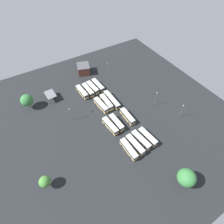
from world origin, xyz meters
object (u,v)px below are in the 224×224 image
Objects in this scene: lamp_post_mid_lot at (155,98)px; bus_row3_slot3 at (82,92)px; maintenance_shelter at (50,94)px; lamp_post_near_entrance at (70,114)px; bus_row3_slot2 at (88,90)px; bus_row3_slot0 at (98,85)px; bus_row2_slot0 at (112,100)px; bus_row1_slot0 at (127,116)px; bus_row2_slot1 at (106,102)px; bus_row0_slot0 at (148,137)px; lamp_post_far_corner at (107,68)px; tree_south_edge at (187,178)px; bus_row0_slot1 at (141,140)px; bus_row0_slot2 at (135,145)px; tree_west_edge at (27,100)px; bus_row1_slot3 at (110,126)px; bus_row1_slot2 at (116,122)px; bus_row2_slot2 at (101,105)px; lamp_post_by_building at (181,111)px; tree_east_edge at (45,182)px; bus_row0_slot3 at (129,149)px; bus_row3_slot1 at (93,88)px; depot_building at (84,69)px.

bus_row3_slot3 is at bearing 47.23° from lamp_post_mid_lot.
lamp_post_near_entrance reaches higher than maintenance_shelter.
bus_row3_slot2 is 1.16× the size of lamp_post_mid_lot.
bus_row2_slot0 is at bearing -176.33° from bus_row3_slot0.
lamp_post_mid_lot reaches higher than bus_row3_slot0.
bus_row2_slot1 is at bearing 16.72° from bus_row1_slot0.
bus_row1_slot0 is (15.20, 1.19, -0.00)m from bus_row0_slot0.
tree_south_edge is (-76.86, 9.86, 1.28)m from lamp_post_far_corner.
bus_row2_slot1 is 1.04× the size of bus_row3_slot2.
lamp_post_far_corner reaches higher than bus_row3_slot3.
bus_row0_slot1 is 1.00× the size of bus_row0_slot2.
bus_row2_slot0 is (14.36, 0.79, 0.00)m from bus_row1_slot0.
lamp_post_near_entrance is at bearing -140.84° from tree_west_edge.
bus_row1_slot3 is 17.95m from bus_row2_slot0.
bus_row1_slot3 is 29.24m from bus_row3_slot2.
bus_row0_slot1 is at bearing -163.23° from bus_row1_slot2.
bus_row2_slot0 and bus_row2_slot1 have the same top height.
bus_row1_slot2 is 25.51m from lamp_post_mid_lot.
bus_row3_slot3 is 1.16× the size of lamp_post_mid_lot.
tree_west_edge is (49.29, 39.03, 3.66)m from bus_row0_slot1.
bus_row2_slot0 is (29.57, 1.98, 0.00)m from bus_row0_slot0.
lamp_post_by_building is at bearing -130.12° from bus_row2_slot2.
bus_row1_slot0 is at bearing 91.00° from lamp_post_mid_lot.
tree_east_edge reaches higher than bus_row3_slot2.
lamp_post_far_corner is (24.05, -35.45, -0.07)m from lamp_post_near_entrance.
bus_row2_slot2 is 1.26× the size of lamp_post_by_building.
bus_row3_slot0 is (15.19, -6.19, 0.00)m from bus_row2_slot2.
lamp_post_mid_lot is at bearing -119.56° from tree_west_edge.
bus_row0_slot3 is 15.75m from bus_row1_slot2.
lamp_post_near_entrance is (-14.90, 19.78, 2.88)m from bus_row3_slot1.
bus_row1_slot0 is at bearing -156.58° from bus_row3_slot3.
lamp_post_far_corner is (23.87, -11.02, 2.81)m from bus_row2_slot0.
lamp_post_near_entrance is 0.99× the size of tree_west_edge.
lamp_post_mid_lot reaches higher than bus_row3_slot2.
bus_row1_slot3 is at bearing 29.36° from bus_row0_slot1.
bus_row2_slot1 is at bearing 3.36° from bus_row0_slot1.
depot_building is (62.26, 0.25, 1.07)m from bus_row0_slot1.
bus_row0_slot1 is 29.41m from bus_row2_slot1.
bus_row0_slot2 and bus_row0_slot3 have the same top height.
bus_row3_slot0 is 3.70m from bus_row3_slot1.
maintenance_shelter is (50.66, 19.29, 1.55)m from bus_row0_slot3.
lamp_post_mid_lot is at bearing -145.20° from bus_row3_slot0.
lamp_post_by_building is at bearing -85.04° from bus_row0_slot3.
bus_row1_slot2 is 41.74m from maintenance_shelter.
maintenance_shelter is (34.74, 29.33, 1.56)m from bus_row1_slot0.
bus_row1_slot0 is 16.08m from bus_row2_slot2.
lamp_post_mid_lot is at bearing -117.50° from bus_row2_slot2.
bus_row2_slot1 is at bearing 58.15° from lamp_post_mid_lot.
bus_row0_slot0 is 0.99× the size of bus_row3_slot2.
tree_south_edge is at bearing -178.22° from bus_row3_slot0.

